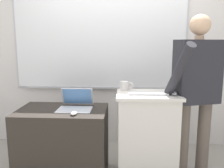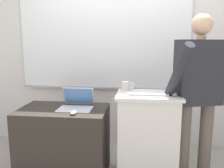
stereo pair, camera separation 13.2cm
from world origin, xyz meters
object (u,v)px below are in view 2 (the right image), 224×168
(side_desk, at_px, (64,142))
(person_presenter, at_px, (198,88))
(computer_mouse_by_keyboard, at_px, (175,94))
(lectern_podium, at_px, (147,137))
(wireless_keyboard, at_px, (148,94))
(laptop, at_px, (77,102))
(coffee_mug, at_px, (126,86))
(computer_mouse_by_laptop, at_px, (73,113))

(side_desk, relative_size, person_presenter, 0.54)
(side_desk, bearing_deg, computer_mouse_by_keyboard, -3.26)
(side_desk, height_order, person_presenter, person_presenter)
(person_presenter, bearing_deg, lectern_podium, 166.41)
(wireless_keyboard, bearing_deg, computer_mouse_by_keyboard, -2.53)
(lectern_podium, relative_size, laptop, 2.68)
(wireless_keyboard, xyz_separation_m, coffee_mug, (-0.23, 0.22, 0.04))
(lectern_podium, xyz_separation_m, laptop, (-0.76, 0.05, 0.34))
(computer_mouse_by_laptop, bearing_deg, person_presenter, 9.94)
(coffee_mug, bearing_deg, side_desk, -166.16)
(lectern_podium, xyz_separation_m, computer_mouse_by_laptop, (-0.73, -0.19, 0.30))
(coffee_mug, bearing_deg, laptop, -168.15)
(computer_mouse_by_keyboard, bearing_deg, coffee_mug, 154.90)
(coffee_mug, bearing_deg, computer_mouse_by_laptop, -144.54)
(laptop, height_order, computer_mouse_by_laptop, laptop)
(person_presenter, xyz_separation_m, coffee_mug, (-0.72, 0.14, -0.01))
(lectern_podium, relative_size, person_presenter, 0.55)
(lectern_podium, distance_m, wireless_keyboard, 0.48)
(person_presenter, relative_size, laptop, 4.90)
(computer_mouse_by_laptop, bearing_deg, coffee_mug, 35.46)
(wireless_keyboard, bearing_deg, computer_mouse_by_laptop, -169.48)
(lectern_podium, xyz_separation_m, person_presenter, (0.48, 0.02, 0.53))
(side_desk, distance_m, person_presenter, 1.51)
(laptop, xyz_separation_m, computer_mouse_by_laptop, (0.03, -0.24, -0.04))
(laptop, bearing_deg, computer_mouse_by_keyboard, -6.72)
(lectern_podium, height_order, person_presenter, person_presenter)
(person_presenter, distance_m, wireless_keyboard, 0.50)
(side_desk, bearing_deg, computer_mouse_by_laptop, -48.54)
(laptop, bearing_deg, computer_mouse_by_laptop, -83.52)
(computer_mouse_by_keyboard, distance_m, coffee_mug, 0.53)
(laptop, relative_size, wireless_keyboard, 0.90)
(computer_mouse_by_keyboard, bearing_deg, side_desk, 176.74)
(side_desk, bearing_deg, laptop, 20.96)
(lectern_podium, relative_size, wireless_keyboard, 2.41)
(person_presenter, bearing_deg, coffee_mug, 153.24)
(laptop, xyz_separation_m, wireless_keyboard, (0.75, -0.11, 0.13))
(lectern_podium, height_order, computer_mouse_by_laptop, lectern_podium)
(computer_mouse_by_laptop, relative_size, computer_mouse_by_keyboard, 1.00)
(side_desk, relative_size, coffee_mug, 6.34)
(wireless_keyboard, bearing_deg, lectern_podium, 81.37)
(person_presenter, distance_m, computer_mouse_by_keyboard, 0.26)
(wireless_keyboard, relative_size, computer_mouse_by_keyboard, 3.89)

